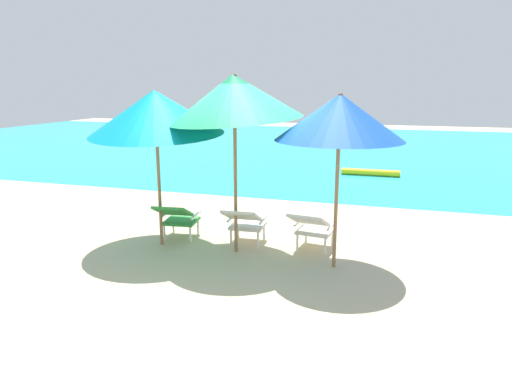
{
  "coord_description": "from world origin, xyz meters",
  "views": [
    {
      "loc": [
        2.13,
        -6.51,
        2.48
      ],
      "look_at": [
        0.0,
        0.61,
        0.75
      ],
      "focal_mm": 32.29,
      "sensor_mm": 36.0,
      "label": 1
    }
  ],
  "objects": [
    {
      "name": "beach_umbrella_center",
      "position": [
        -0.06,
        -0.24,
        2.31
      ],
      "size": [
        2.74,
        2.73,
        2.7
      ],
      "color": "olive",
      "rests_on": "ground_plane"
    },
    {
      "name": "ocean_band",
      "position": [
        0.0,
        12.1,
        0.0
      ],
      "size": [
        40.0,
        18.0,
        0.01
      ],
      "primitive_type": "cube",
      "color": "#28B2B7",
      "rests_on": "ground_plane"
    },
    {
      "name": "beach_umbrella_left",
      "position": [
        -1.3,
        -0.28,
        2.08
      ],
      "size": [
        2.13,
        2.17,
        2.48
      ],
      "color": "olive",
      "rests_on": "ground_plane"
    },
    {
      "name": "swim_buoy",
      "position": [
        1.57,
        6.53,
        0.1
      ],
      "size": [
        1.6,
        0.18,
        0.18
      ],
      "primitive_type": "cylinder",
      "rotation": [
        0.0,
        1.57,
        0.0
      ],
      "color": "yellow",
      "rests_on": "ocean_band"
    },
    {
      "name": "lounge_chair_left",
      "position": [
        -1.14,
        -0.03,
        0.4
      ],
      "size": [
        0.63,
        0.93,
        0.68
      ],
      "color": "#338E3D",
      "rests_on": "ground_plane"
    },
    {
      "name": "beach_umbrella_right",
      "position": [
        1.44,
        -0.42,
        2.07
      ],
      "size": [
        1.84,
        1.83,
        2.38
      ],
      "color": "olive",
      "rests_on": "ground_plane"
    },
    {
      "name": "lounge_chair_center",
      "position": [
        -0.01,
        0.04,
        0.4
      ],
      "size": [
        0.57,
        0.9,
        0.68
      ],
      "color": "silver",
      "rests_on": "ground_plane"
    },
    {
      "name": "ground_plane",
      "position": [
        0.0,
        4.0,
        0.0
      ],
      "size": [
        40.0,
        40.0,
        0.0
      ],
      "primitive_type": "plane",
      "color": "#CCB78E"
    },
    {
      "name": "lounge_chair_right",
      "position": [
        1.04,
        0.09,
        0.4
      ],
      "size": [
        0.65,
        0.94,
        0.68
      ],
      "color": "silver",
      "rests_on": "ground_plane"
    }
  ]
}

